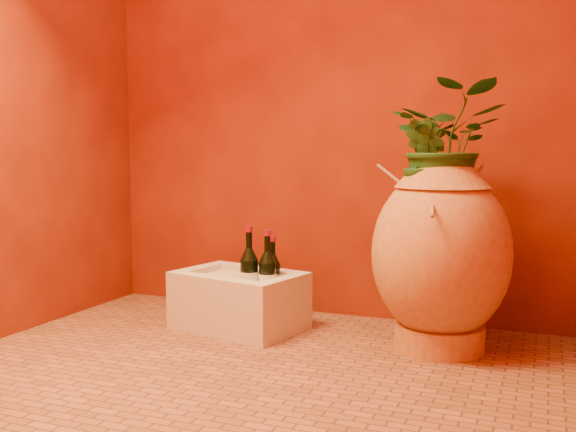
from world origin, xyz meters
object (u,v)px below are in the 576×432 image
at_px(wine_bottle_a, 273,277).
at_px(wine_bottle_c, 249,275).
at_px(stone_basin, 239,302).
at_px(wine_bottle_b, 267,277).
at_px(wall_tap, 433,171).
at_px(amphora, 441,253).

relative_size(wine_bottle_a, wine_bottle_c, 0.83).
relative_size(stone_basin, wine_bottle_a, 2.20).
bearing_deg(wine_bottle_a, stone_basin, -164.49).
distance_m(wine_bottle_b, wall_tap, 0.91).
height_order(wine_bottle_b, wall_tap, wall_tap).
bearing_deg(wine_bottle_c, stone_basin, 143.26).
height_order(wine_bottle_a, wall_tap, wall_tap).
bearing_deg(amphora, wine_bottle_c, -173.37).
bearing_deg(amphora, wine_bottle_a, 179.44).
xyz_separation_m(wine_bottle_a, wall_tap, (0.68, 0.30, 0.49)).
bearing_deg(wine_bottle_a, amphora, -0.56).
height_order(wine_bottle_c, wall_tap, wall_tap).
bearing_deg(wine_bottle_c, wine_bottle_b, 11.44).
bearing_deg(wine_bottle_b, stone_basin, 164.76).
distance_m(stone_basin, wine_bottle_c, 0.18).
distance_m(wine_bottle_b, wine_bottle_c, 0.09).
xyz_separation_m(amphora, stone_basin, (-0.92, -0.04, -0.28)).
bearing_deg(wine_bottle_c, amphora, 6.63).
bearing_deg(wine_bottle_c, wine_bottle_a, 55.68).
bearing_deg(wine_bottle_b, wall_tap, 30.54).
bearing_deg(amphora, wall_tap, 106.30).
xyz_separation_m(stone_basin, wall_tap, (0.83, 0.35, 0.62)).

